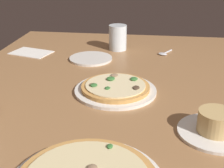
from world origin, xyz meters
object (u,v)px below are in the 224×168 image
Objects in this scene: paper_menu at (31,53)px; spoon at (164,53)px; ramekin_on_saucer at (215,126)px; water_glass at (118,39)px; side_plate at (91,58)px; pizza_main at (115,88)px.

paper_menu is 1.88× the size of spoon.
ramekin_on_saucer is 63.49cm from spoon.
water_glass is 39.08cm from paper_menu.
side_plate is at bearing -31.38° from water_glass.
ramekin_on_saucer is 74.36cm from water_glass.
pizza_main is 1.54× the size of paper_menu.
ramekin_on_saucer is at bearing 25.49° from water_glass.
ramekin_on_saucer is 2.01× the size of spoon.
water_glass is at bearing -154.51° from ramekin_on_saucer.
water_glass is 21.74cm from spoon.
pizza_main is at bearing -21.46° from spoon.
paper_menu is at bearing -74.66° from water_glass.
pizza_main is 1.48× the size of side_plate.
pizza_main reaches higher than side_plate.
side_plate is 1.95× the size of spoon.
side_plate is (-30.23, -14.05, -0.73)cm from pizza_main.
spoon is at bearing 158.54° from pizza_main.
ramekin_on_saucer reaches higher than pizza_main.
pizza_main is 54.99cm from paper_menu.
ramekin_on_saucer is 1.64× the size of water_glass.
spoon is (-10.89, 30.22, 0.01)cm from side_plate.
pizza_main is 34.74cm from ramekin_on_saucer.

